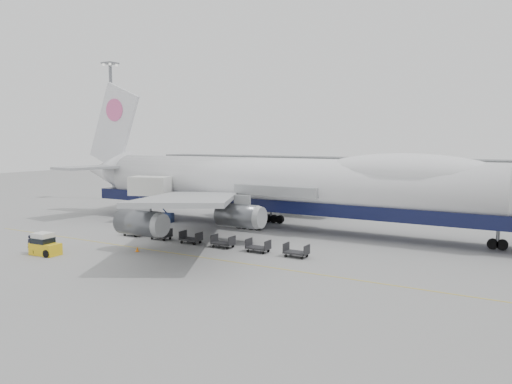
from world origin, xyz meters
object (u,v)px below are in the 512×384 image
Objects in this scene: airliner at (285,184)px; baggage_tug at (44,245)px; ground_worker at (30,244)px; catering_truck at (151,197)px.

baggage_tug is (-13.67, -24.86, -4.67)m from airliner.
ground_worker is at bearing -121.82° from airliner.
airliner is 28.76m from baggage_tug.
ground_worker is (-1.87, -0.19, -0.06)m from baggage_tug.
airliner reaches higher than catering_truck.
catering_truck is 20.23m from baggage_tug.
catering_truck reaches higher than baggage_tug.
airliner reaches higher than baggage_tug.
baggage_tug is 1.88m from ground_worker.
catering_truck is at bearing 12.50° from ground_worker.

